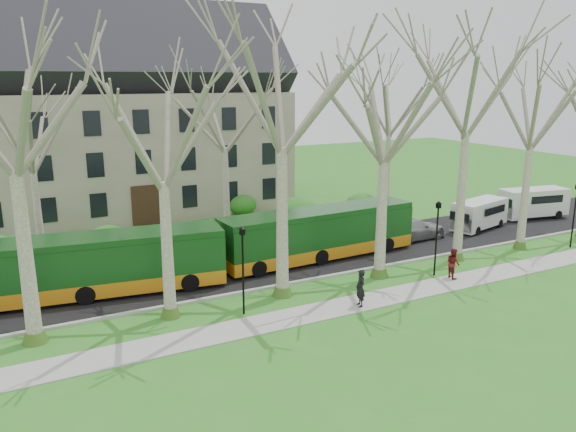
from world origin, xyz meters
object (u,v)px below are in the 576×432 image
object	(u,v)px
bus_lead	(96,264)
pedestrian_b	(453,263)
van_a	(479,215)
pedestrian_a	(360,288)
sedan	(412,229)
van_b	(533,203)
bus_follow	(319,233)

from	to	relation	value
bus_lead	pedestrian_b	size ratio (longest dim) A/B	7.60
van_a	pedestrian_a	size ratio (longest dim) A/B	2.66
van_a	pedestrian_a	bearing A→B (deg)	-167.36
bus_lead	sedan	world-z (taller)	bus_lead
van_a	van_b	world-z (taller)	van_b
pedestrian_b	bus_follow	bearing A→B (deg)	46.53
sedan	van_a	bearing A→B (deg)	-95.84
sedan	van_b	world-z (taller)	van_b
sedan	van_a	distance (m)	6.35
van_a	pedestrian_a	world-z (taller)	van_a
bus_follow	pedestrian_a	world-z (taller)	bus_follow
bus_lead	sedan	size ratio (longest dim) A/B	2.47
bus_follow	van_a	distance (m)	14.32
bus_follow	van_a	xyz separation A→B (m)	(14.30, 0.46, -0.52)
van_b	pedestrian_b	bearing A→B (deg)	-143.86
bus_lead	van_b	xyz separation A→B (m)	(34.26, 0.98, -0.44)
sedan	pedestrian_a	world-z (taller)	pedestrian_a
bus_lead	pedestrian_a	distance (m)	13.69
sedan	pedestrian_a	distance (m)	13.04
bus_follow	pedestrian_b	world-z (taller)	bus_follow
van_b	pedestrian_a	size ratio (longest dim) A/B	2.91
sedan	bus_lead	bearing A→B (deg)	86.50
sedan	pedestrian_b	world-z (taller)	pedestrian_b
van_a	van_b	xyz separation A→B (m)	(6.52, 0.55, 0.10)
bus_follow	sedan	world-z (taller)	bus_follow
sedan	van_b	size ratio (longest dim) A/B	0.96
bus_lead	pedestrian_a	xyz separation A→B (m)	(11.29, -7.71, -0.70)
sedan	bus_follow	bearing A→B (deg)	89.15
van_b	pedestrian_b	world-z (taller)	van_b
van_a	bus_follow	bearing A→B (deg)	168.18
van_a	pedestrian_b	xyz separation A→B (m)	(-9.42, -7.17, -0.24)
bus_lead	pedestrian_b	distance (m)	19.54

